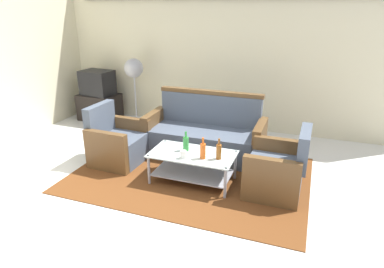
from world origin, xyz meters
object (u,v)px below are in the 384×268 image
(cup, at_px, (183,154))
(pedestal_fan, at_px, (134,72))
(bottle_orange, at_px, (203,151))
(armchair_right, at_px, (278,171))
(tv_stand, at_px, (100,107))
(couch, at_px, (205,136))
(television, at_px, (98,83))
(bottle_green, at_px, (186,143))
(bottle_brown, at_px, (219,151))
(armchair_left, at_px, (118,144))
(coffee_table, at_px, (193,163))

(cup, bearing_deg, pedestal_fan, 131.48)
(bottle_orange, bearing_deg, armchair_right, 13.46)
(armchair_right, height_order, tv_stand, armchair_right)
(couch, relative_size, television, 2.84)
(couch, height_order, armchair_right, couch)
(bottle_orange, bearing_deg, couch, 106.33)
(bottle_green, bearing_deg, bottle_brown, -12.22)
(bottle_brown, xyz_separation_m, pedestal_fan, (-2.22, 1.91, 0.50))
(cup, height_order, pedestal_fan, pedestal_fan)
(armchair_left, height_order, television, television)
(armchair_left, xyz_separation_m, armchair_right, (2.33, -0.09, 0.00))
(armchair_right, distance_m, tv_stand, 4.11)
(couch, height_order, bottle_brown, couch)
(television, bearing_deg, bottle_brown, 153.44)
(coffee_table, relative_size, tv_stand, 1.38)
(coffee_table, height_order, tv_stand, tv_stand)
(bottle_brown, bearing_deg, coffee_table, 172.76)
(bottle_orange, relative_size, television, 0.44)
(armchair_right, distance_m, bottle_orange, 0.95)
(armchair_right, height_order, pedestal_fan, pedestal_fan)
(armchair_left, distance_m, coffee_table, 1.27)
(tv_stand, xyz_separation_m, pedestal_fan, (0.81, 0.05, 0.75))
(pedestal_fan, bearing_deg, bottle_green, -45.96)
(cup, distance_m, pedestal_fan, 2.78)
(armchair_left, bearing_deg, tv_stand, -136.82)
(armchair_right, bearing_deg, cup, 105.07)
(tv_stand, relative_size, pedestal_fan, 0.63)
(bottle_green, xyz_separation_m, television, (-2.55, 1.76, 0.25))
(bottle_green, xyz_separation_m, tv_stand, (-2.55, 1.76, -0.25))
(bottle_green, relative_size, bottle_brown, 0.97)
(bottle_green, bearing_deg, couch, 89.94)
(cup, xyz_separation_m, tv_stand, (-2.61, 1.99, -0.20))
(bottle_orange, bearing_deg, pedestal_fan, 135.98)
(bottle_orange, distance_m, cup, 0.25)
(armchair_left, bearing_deg, pedestal_fan, -158.04)
(coffee_table, bearing_deg, tv_stand, 145.82)
(cup, bearing_deg, bottle_green, 103.48)
(armchair_right, relative_size, bottle_orange, 3.04)
(bottle_brown, height_order, tv_stand, bottle_brown)
(bottle_orange, distance_m, pedestal_fan, 2.87)
(couch, bearing_deg, bottle_orange, 105.89)
(tv_stand, bearing_deg, coffee_table, -34.18)
(armchair_right, bearing_deg, bottle_green, 93.44)
(tv_stand, bearing_deg, pedestal_fan, 3.54)
(bottle_green, distance_m, bottle_orange, 0.33)
(couch, distance_m, bottle_orange, 1.04)
(armchair_left, relative_size, bottle_brown, 3.13)
(bottle_orange, bearing_deg, tv_stand, 146.03)
(television, bearing_deg, cup, 147.67)
(bottle_brown, bearing_deg, pedestal_fan, 139.34)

